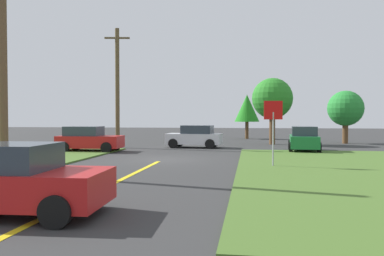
# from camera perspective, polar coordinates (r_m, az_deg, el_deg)

# --- Properties ---
(ground_plane) EXTENTS (120.00, 120.00, 0.00)m
(ground_plane) POSITION_cam_1_polar(r_m,az_deg,el_deg) (20.70, -4.23, -4.56)
(ground_plane) COLOR #313131
(lane_stripe_center) EXTENTS (0.20, 14.00, 0.01)m
(lane_stripe_center) POSITION_cam_1_polar(r_m,az_deg,el_deg) (13.08, -11.97, -8.18)
(lane_stripe_center) COLOR yellow
(lane_stripe_center) RESTS_ON ground
(stop_sign) EXTENTS (0.81, 0.17, 2.93)m
(stop_sign) POSITION_cam_1_polar(r_m,az_deg,el_deg) (17.65, 11.67, 1.14)
(stop_sign) COLOR #9EA0A8
(stop_sign) RESTS_ON ground
(car_approaching_junction) EXTENTS (4.06, 2.25, 1.62)m
(car_approaching_junction) POSITION_cam_1_polar(r_m,az_deg,el_deg) (28.54, 0.43, -1.25)
(car_approaching_junction) COLOR silver
(car_approaching_junction) RESTS_ON ground
(car_behind_on_main_road) EXTENTS (4.21, 2.28, 1.62)m
(car_behind_on_main_road) POSITION_cam_1_polar(r_m,az_deg,el_deg) (9.87, -24.70, -6.80)
(car_behind_on_main_road) COLOR red
(car_behind_on_main_road) RESTS_ON ground
(car_on_crossroad) EXTENTS (2.17, 3.96, 1.62)m
(car_on_crossroad) POSITION_cam_1_polar(r_m,az_deg,el_deg) (26.43, 15.88, -1.54)
(car_on_crossroad) COLOR #196B33
(car_on_crossroad) RESTS_ON ground
(parked_car_near_building) EXTENTS (4.06, 2.19, 1.62)m
(parked_car_near_building) POSITION_cam_1_polar(r_m,az_deg,el_deg) (26.07, -14.72, -1.57)
(parked_car_near_building) COLOR red
(parked_car_near_building) RESTS_ON ground
(utility_pole_near) EXTENTS (1.80, 0.34, 9.39)m
(utility_pole_near) POSITION_cam_1_polar(r_m,az_deg,el_deg) (17.21, -25.70, 10.06)
(utility_pole_near) COLOR brown
(utility_pole_near) RESTS_ON ground
(utility_pole_mid) EXTENTS (1.79, 0.43, 8.59)m
(utility_pole_mid) POSITION_cam_1_polar(r_m,az_deg,el_deg) (29.02, -10.75, 5.90)
(utility_pole_mid) COLOR brown
(utility_pole_mid) RESTS_ON ground
(oak_tree_left) EXTENTS (3.28, 3.28, 5.37)m
(oak_tree_left) POSITION_cam_1_polar(r_m,az_deg,el_deg) (32.50, 11.55, 4.16)
(oak_tree_left) COLOR brown
(oak_tree_left) RESTS_ON ground
(pine_tree_center) EXTENTS (2.51, 2.51, 4.51)m
(pine_tree_center) POSITION_cam_1_polar(r_m,az_deg,el_deg) (40.48, 7.96, 2.83)
(pine_tree_center) COLOR brown
(pine_tree_center) RESTS_ON ground
(oak_tree_right) EXTENTS (2.95, 2.95, 4.43)m
(oak_tree_right) POSITION_cam_1_polar(r_m,az_deg,el_deg) (35.39, 21.33, 2.63)
(oak_tree_right) COLOR brown
(oak_tree_right) RESTS_ON ground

